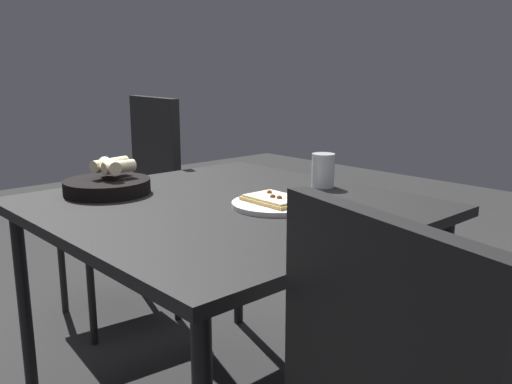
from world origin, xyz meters
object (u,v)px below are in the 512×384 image
Objects in this scene: pizza_plate at (275,203)px; beer_glass at (323,172)px; chair_near at (134,196)px; dining_table at (226,221)px; bread_basket at (108,183)px.

beer_glass is at bearing 105.47° from pizza_plate.
beer_glass is at bearing 11.50° from chair_near.
bread_basket is at bearing -150.27° from dining_table.
chair_near reaches higher than dining_table.
pizza_plate is at bearing -74.53° from beer_glass.
pizza_plate is 0.26× the size of chair_near.
beer_glass reaches higher than pizza_plate.
bread_basket is at bearing -150.89° from pizza_plate.
beer_glass is 0.12× the size of chair_near.
pizza_plate is at bearing -6.86° from chair_near.
dining_table is 0.40m from beer_glass.
bread_basket is (-0.35, -0.20, 0.09)m from dining_table.
bread_basket reaches higher than pizza_plate.
dining_table is 9.44× the size of beer_glass.
dining_table is at bearing -152.51° from pizza_plate.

